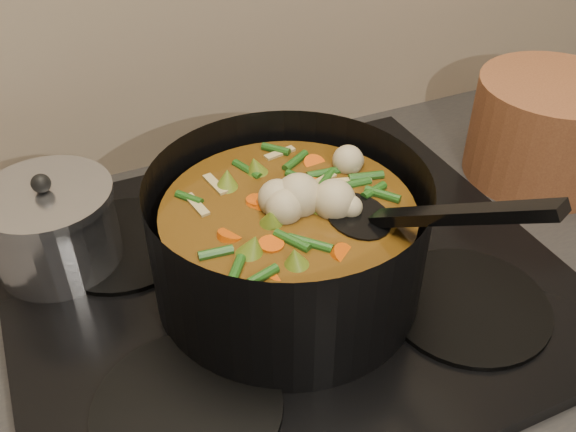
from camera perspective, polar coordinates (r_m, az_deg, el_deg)
name	(u,v)px	position (r m, az deg, el deg)	size (l,w,h in m)	color
stovetop	(286,279)	(0.76, -0.18, -5.64)	(0.62, 0.54, 0.03)	black
stockpot	(289,241)	(0.69, 0.05, -2.24)	(0.35, 0.39, 0.22)	black
saucepan	(53,227)	(0.78, -20.13, -0.90)	(0.15, 0.15, 0.12)	silver
terracotta_crock	(545,129)	(0.98, 21.90, 7.15)	(0.21, 0.21, 0.15)	brown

